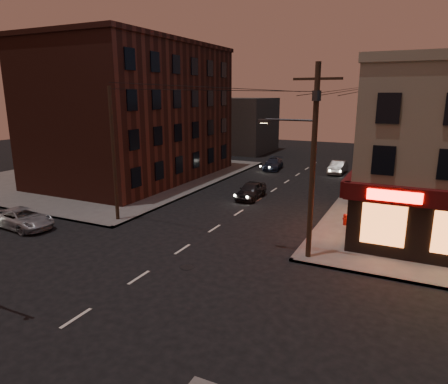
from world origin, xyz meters
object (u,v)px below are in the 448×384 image
Objects in this scene: sedan_near at (251,190)px; fire_hydrant at (345,219)px; sedan_mid at (338,167)px; suv_cross at (22,218)px; sedan_far at (273,164)px.

sedan_near is 5.30× the size of fire_hydrant.
sedan_near is 1.00× the size of sedan_mid.
suv_cross is 31.83m from sedan_mid.
sedan_near is at bearing -85.81° from sedan_far.
fire_hydrant is (11.11, -17.68, -0.06)m from sedan_far.
fire_hydrant is (3.87, -18.49, -0.11)m from sedan_mid.
sedan_mid is 7.29m from sedan_far.
sedan_mid is at bearing 101.82° from fire_hydrant.
sedan_near is 14.96m from sedan_mid.
suv_cross is 17.38m from sedan_near.
suv_cross is at bearing -113.58° from sedan_far.
fire_hydrant is at bearing -28.59° from sedan_near.
suv_cross is 1.13× the size of sedan_mid.
suv_cross is 1.07× the size of sedan_far.
sedan_mid reaches higher than fire_hydrant.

